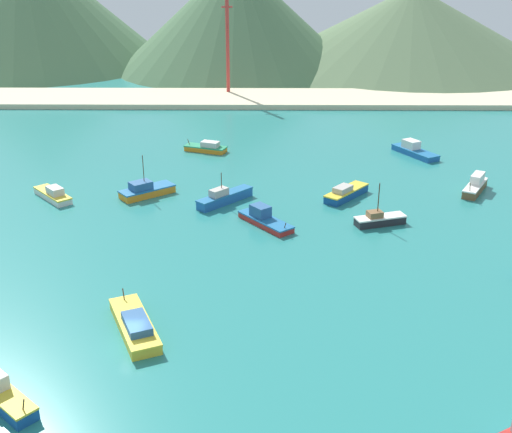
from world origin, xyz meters
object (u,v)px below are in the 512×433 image
at_px(fishing_boat_5, 135,325).
at_px(fishing_boat_10, 0,392).
at_px(fishing_boat_2, 414,150).
at_px(fishing_boat_9, 53,194).
at_px(fishing_boat_8, 264,219).
at_px(fishing_boat_11, 346,193).
at_px(fishing_boat_14, 224,197).
at_px(radio_tower, 228,42).
at_px(fishing_boat_4, 207,148).
at_px(fishing_boat_7, 475,186).
at_px(fishing_boat_13, 146,190).
at_px(fishing_boat_3, 379,219).

xyz_separation_m(fishing_boat_5, fishing_boat_10, (-9.52, -10.82, 0.14)).
height_order(fishing_boat_2, fishing_boat_9, fishing_boat_2).
bearing_deg(fishing_boat_8, fishing_boat_11, 39.43).
xyz_separation_m(fishing_boat_8, fishing_boat_14, (-6.01, 8.03, 0.10)).
distance_m(fishing_boat_2, fishing_boat_5, 72.63).
bearing_deg(radio_tower, fishing_boat_4, -92.07).
height_order(fishing_boat_7, fishing_boat_8, fishing_boat_7).
relative_size(fishing_boat_8, fishing_boat_11, 1.05).
bearing_deg(radio_tower, fishing_boat_8, -83.80).
height_order(fishing_boat_7, fishing_boat_10, fishing_boat_7).
relative_size(fishing_boat_10, fishing_boat_13, 0.92).
xyz_separation_m(fishing_boat_2, fishing_boat_3, (-11.92, -32.67, -0.07)).
relative_size(fishing_boat_2, fishing_boat_7, 1.26).
bearing_deg(fishing_boat_4, fishing_boat_5, -92.12).
relative_size(fishing_boat_2, fishing_boat_10, 1.28).
bearing_deg(fishing_boat_13, fishing_boat_14, -13.58).
distance_m(fishing_boat_3, fishing_boat_5, 39.87).
relative_size(fishing_boat_4, fishing_boat_9, 1.04).
xyz_separation_m(fishing_boat_3, fishing_boat_7, (17.32, 13.15, 0.26)).
relative_size(fishing_boat_5, fishing_boat_10, 1.36).
bearing_deg(fishing_boat_9, fishing_boat_5, -62.32).
distance_m(fishing_boat_11, radio_tower, 76.84).
xyz_separation_m(fishing_boat_2, fishing_boat_14, (-33.95, -24.66, 0.08)).
height_order(fishing_boat_3, fishing_boat_7, fishing_boat_3).
bearing_deg(fishing_boat_3, fishing_boat_11, 108.25).
bearing_deg(fishing_boat_3, fishing_boat_14, 160.00).
height_order(fishing_boat_10, fishing_boat_11, fishing_boat_10).
bearing_deg(radio_tower, fishing_boat_10, -96.39).
xyz_separation_m(fishing_boat_2, fishing_boat_10, (-50.50, -70.79, 0.08)).
bearing_deg(fishing_boat_11, fishing_boat_8, -140.57).
height_order(fishing_boat_3, fishing_boat_5, fishing_boat_3).
xyz_separation_m(fishing_boat_7, fishing_boat_11, (-20.73, -2.81, -0.23)).
relative_size(fishing_boat_8, fishing_boat_9, 1.12).
bearing_deg(fishing_boat_9, fishing_boat_8, -16.25).
bearing_deg(fishing_boat_5, fishing_boat_9, 117.68).
bearing_deg(fishing_boat_9, fishing_boat_3, -11.01).
bearing_deg(fishing_boat_2, radio_tower, 126.31).
xyz_separation_m(fishing_boat_14, radio_tower, (-2.99, 74.93, 12.79)).
distance_m(fishing_boat_11, fishing_boat_13, 30.94).
xyz_separation_m(fishing_boat_10, fishing_boat_13, (4.24, 49.10, -0.01)).
height_order(fishing_boat_7, fishing_boat_13, fishing_boat_13).
bearing_deg(fishing_boat_8, fishing_boat_9, 163.75).
distance_m(fishing_boat_11, fishing_boat_14, 18.76).
distance_m(fishing_boat_10, fishing_boat_13, 49.29).
distance_m(fishing_boat_10, radio_tower, 122.49).
relative_size(fishing_boat_3, fishing_boat_13, 0.87).
height_order(fishing_boat_5, fishing_boat_9, fishing_boat_5).
bearing_deg(fishing_boat_8, radio_tower, 96.20).
bearing_deg(fishing_boat_3, fishing_boat_8, -179.95).
height_order(fishing_boat_2, fishing_boat_13, fishing_boat_13).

